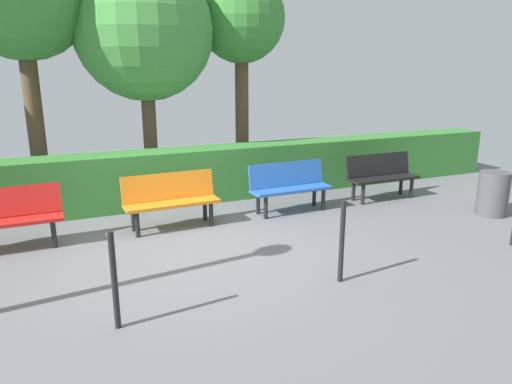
{
  "coord_description": "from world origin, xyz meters",
  "views": [
    {
      "loc": [
        1.59,
        6.13,
        2.46
      ],
      "look_at": [
        -1.26,
        -0.42,
        0.55
      ],
      "focal_mm": 32.54,
      "sensor_mm": 36.0,
      "label": 1
    }
  ],
  "objects_px": {
    "tree_near": "(241,22)",
    "trash_bin": "(493,194)",
    "bench_orange": "(171,198)",
    "bench_red": "(4,216)",
    "bench_blue": "(289,185)",
    "bench_black": "(381,174)",
    "tree_mid": "(144,31)"
  },
  "relations": [
    {
      "from": "bench_black",
      "to": "tree_mid",
      "type": "height_order",
      "value": "tree_mid"
    },
    {
      "from": "bench_orange",
      "to": "tree_near",
      "type": "bearing_deg",
      "value": -133.18
    },
    {
      "from": "tree_mid",
      "to": "trash_bin",
      "type": "height_order",
      "value": "tree_mid"
    },
    {
      "from": "bench_orange",
      "to": "trash_bin",
      "type": "xyz_separation_m",
      "value": [
        -5.23,
        1.57,
        -0.1
      ]
    },
    {
      "from": "bench_blue",
      "to": "bench_black",
      "type": "bearing_deg",
      "value": 179.12
    },
    {
      "from": "bench_black",
      "to": "trash_bin",
      "type": "height_order",
      "value": "bench_black"
    },
    {
      "from": "bench_black",
      "to": "tree_near",
      "type": "xyz_separation_m",
      "value": [
        1.9,
        -2.49,
        2.91
      ]
    },
    {
      "from": "bench_blue",
      "to": "tree_mid",
      "type": "height_order",
      "value": "tree_mid"
    },
    {
      "from": "bench_blue",
      "to": "bench_orange",
      "type": "distance_m",
      "value": 2.12
    },
    {
      "from": "bench_black",
      "to": "tree_near",
      "type": "distance_m",
      "value": 4.28
    },
    {
      "from": "bench_black",
      "to": "bench_blue",
      "type": "height_order",
      "value": "same"
    },
    {
      "from": "tree_near",
      "to": "trash_bin",
      "type": "distance_m",
      "value": 5.91
    },
    {
      "from": "bench_black",
      "to": "bench_blue",
      "type": "relative_size",
      "value": 0.99
    },
    {
      "from": "bench_blue",
      "to": "trash_bin",
      "type": "xyz_separation_m",
      "value": [
        -3.11,
        1.6,
        -0.1
      ]
    },
    {
      "from": "bench_black",
      "to": "bench_red",
      "type": "height_order",
      "value": "same"
    },
    {
      "from": "bench_red",
      "to": "tree_mid",
      "type": "distance_m",
      "value": 4.51
    },
    {
      "from": "tree_near",
      "to": "trash_bin",
      "type": "height_order",
      "value": "tree_near"
    },
    {
      "from": "tree_mid",
      "to": "trash_bin",
      "type": "relative_size",
      "value": 5.99
    },
    {
      "from": "bench_black",
      "to": "bench_red",
      "type": "distance_m",
      "value": 6.47
    },
    {
      "from": "bench_red",
      "to": "tree_near",
      "type": "relative_size",
      "value": 0.34
    },
    {
      "from": "bench_orange",
      "to": "trash_bin",
      "type": "bearing_deg",
      "value": 161.46
    },
    {
      "from": "bench_blue",
      "to": "tree_near",
      "type": "distance_m",
      "value": 3.85
    },
    {
      "from": "bench_orange",
      "to": "trash_bin",
      "type": "distance_m",
      "value": 5.46
    },
    {
      "from": "tree_near",
      "to": "bench_black",
      "type": "bearing_deg",
      "value": 127.24
    },
    {
      "from": "trash_bin",
      "to": "bench_orange",
      "type": "bearing_deg",
      "value": -16.66
    },
    {
      "from": "bench_blue",
      "to": "tree_mid",
      "type": "distance_m",
      "value": 4.16
    },
    {
      "from": "tree_near",
      "to": "trash_bin",
      "type": "bearing_deg",
      "value": 125.97
    },
    {
      "from": "bench_orange",
      "to": "tree_near",
      "type": "relative_size",
      "value": 0.34
    },
    {
      "from": "bench_blue",
      "to": "bench_orange",
      "type": "bearing_deg",
      "value": -0.9
    },
    {
      "from": "bench_red",
      "to": "tree_mid",
      "type": "relative_size",
      "value": 0.33
    },
    {
      "from": "bench_black",
      "to": "tree_near",
      "type": "relative_size",
      "value": 0.33
    },
    {
      "from": "tree_near",
      "to": "tree_mid",
      "type": "distance_m",
      "value": 2.03
    }
  ]
}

